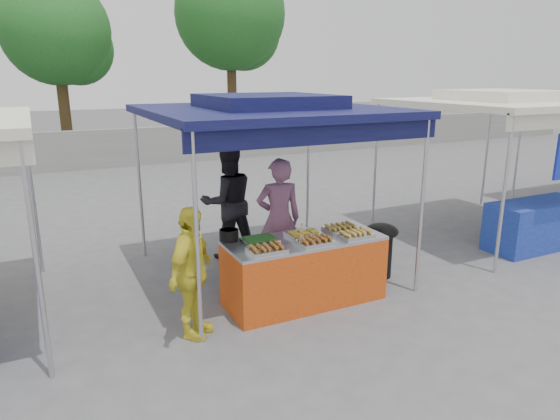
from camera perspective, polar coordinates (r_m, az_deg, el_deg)
name	(u,v)px	position (r m, az deg, el deg)	size (l,w,h in m)	color
ground_plane	(300,298)	(6.64, 2.32, -10.01)	(80.00, 80.00, 0.00)	#575759
back_wall	(136,147)	(16.67, -16.11, 6.94)	(40.00, 0.25, 1.20)	gray
main_canopy	(268,110)	(6.89, -1.38, 11.39)	(3.20, 3.20, 2.57)	#B6B5BD
neighbor_stall_right	(516,149)	(9.50, 25.40, 6.32)	(3.20, 3.20, 2.57)	#B6B5BD
tree_1	(61,36)	(18.51, -23.72, 17.72)	(3.49, 3.43, 5.90)	#3F2E18
tree_2	(233,19)	(20.16, -5.34, 20.88)	(4.11, 4.11, 7.07)	#3F2E18
vendor_table	(304,270)	(6.39, 2.79, -6.90)	(2.00, 0.80, 0.85)	#BB4110
food_tray_fl	(267,249)	(5.76, -1.51, -4.53)	(0.42, 0.30, 0.07)	silver
food_tray_fm	(315,241)	(6.04, 4.01, -3.61)	(0.42, 0.30, 0.07)	silver
food_tray_fr	(356,235)	(6.35, 8.64, -2.79)	(0.42, 0.30, 0.07)	silver
food_tray_bl	(260,240)	(6.07, -2.30, -3.49)	(0.42, 0.30, 0.07)	silver
food_tray_bm	(303,233)	(6.33, 2.70, -2.70)	(0.42, 0.30, 0.07)	silver
food_tray_br	(341,228)	(6.58, 6.96, -2.10)	(0.42, 0.30, 0.07)	silver
cooking_pot	(229,235)	(6.19, -5.86, -2.85)	(0.24, 0.24, 0.14)	black
skewer_cup	(302,242)	(5.99, 2.52, -3.65)	(0.07, 0.07, 0.09)	#B6B5BD
wok_burner	(381,245)	(7.29, 11.46, -3.98)	(0.47, 0.47, 0.80)	black
crate_left	(259,273)	(7.00, -2.47, -7.16)	(0.55, 0.39, 0.33)	#13269D
crate_right	(305,270)	(7.10, 2.85, -6.92)	(0.52, 0.36, 0.31)	#13269D
crate_stacked	(305,250)	(6.99, 2.89, -4.63)	(0.48, 0.34, 0.29)	#13269D
vendor_woman	(279,219)	(7.00, -0.14, -1.05)	(0.63, 0.42, 1.74)	#855475
helper_man	(228,202)	(7.85, -5.96, 0.91)	(0.87, 0.68, 1.80)	black
customer_person	(192,273)	(5.54, -10.08, -7.13)	(0.87, 0.36, 1.49)	yellow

